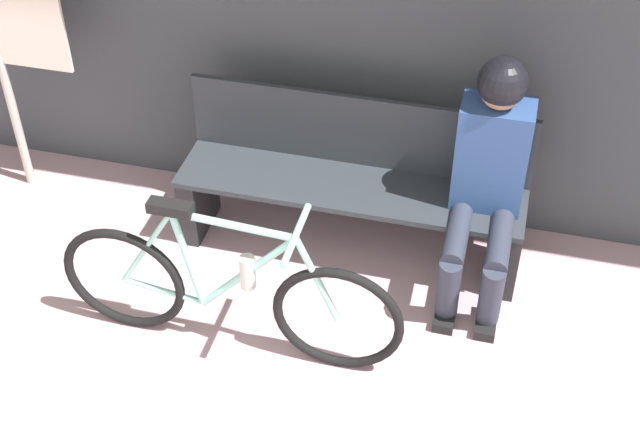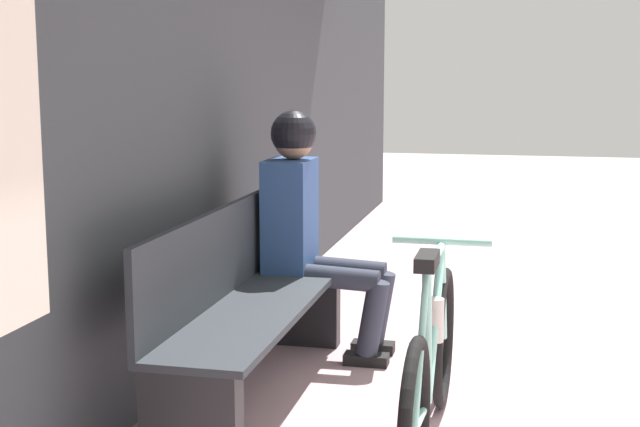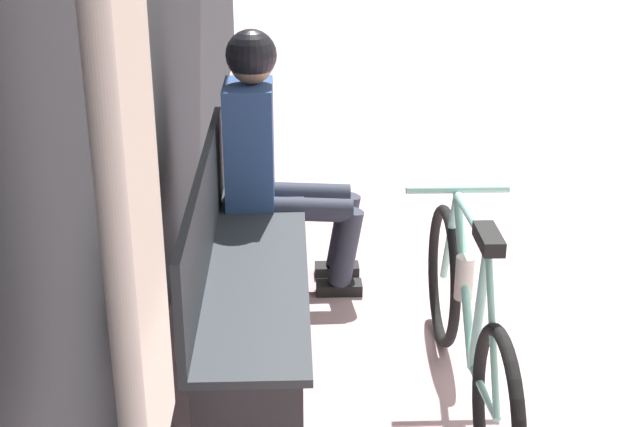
# 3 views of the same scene
# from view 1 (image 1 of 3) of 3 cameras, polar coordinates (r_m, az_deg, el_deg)

# --- Properties ---
(park_bench_near) EXTENTS (1.77, 0.42, 0.85)m
(park_bench_near) POSITION_cam_1_polar(r_m,az_deg,el_deg) (4.58, 2.08, 1.85)
(park_bench_near) COLOR #2D3338
(park_bench_near) RESTS_ON ground_plane
(bicycle) EXTENTS (1.64, 0.40, 0.82)m
(bicycle) POSITION_cam_1_polar(r_m,az_deg,el_deg) (4.09, -5.92, -5.08)
(bicycle) COLOR black
(bicycle) RESTS_ON ground_plane
(person_seated) EXTENTS (0.34, 0.64, 1.25)m
(person_seated) POSITION_cam_1_polar(r_m,az_deg,el_deg) (4.24, 10.79, 2.83)
(person_seated) COLOR #2D3342
(person_seated) RESTS_ON ground_plane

